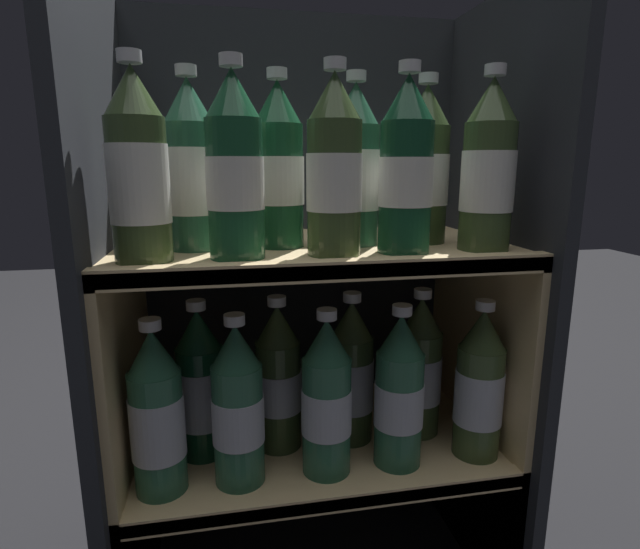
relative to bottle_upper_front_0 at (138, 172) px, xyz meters
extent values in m
cube|color=#23262B|center=(0.23, 0.28, -0.21)|extent=(0.61, 0.02, 0.95)
cube|color=#23262B|center=(-0.07, 0.10, -0.21)|extent=(0.02, 0.38, 0.95)
cube|color=#23262B|center=(0.53, 0.10, -0.21)|extent=(0.02, 0.38, 0.95)
cube|color=#DBBC84|center=(0.23, 0.10, -0.44)|extent=(0.57, 0.34, 0.02)
cube|color=#DBBC84|center=(0.23, -0.06, -0.44)|extent=(0.57, 0.02, 0.03)
cube|color=#DBBC84|center=(-0.05, 0.10, -0.57)|extent=(0.01, 0.34, 0.24)
cube|color=#DBBC84|center=(0.51, 0.10, -0.57)|extent=(0.01, 0.34, 0.24)
cube|color=#DBBC84|center=(0.23, 0.10, -0.12)|extent=(0.57, 0.34, 0.02)
cube|color=#DBBC84|center=(0.23, -0.06, -0.12)|extent=(0.57, 0.02, 0.03)
cube|color=#DBBC84|center=(-0.05, 0.10, -0.41)|extent=(0.01, 0.34, 0.56)
cube|color=#DBBC84|center=(0.51, 0.10, -0.41)|extent=(0.01, 0.34, 0.56)
cylinder|color=#384C28|center=(0.00, 0.00, -0.02)|extent=(0.07, 0.07, 0.17)
cylinder|color=silver|center=(0.00, 0.00, -0.01)|extent=(0.07, 0.07, 0.09)
cone|color=#384C28|center=(0.00, 0.00, 0.09)|extent=(0.07, 0.07, 0.06)
cylinder|color=silver|center=(0.00, 0.00, 0.13)|extent=(0.03, 0.03, 0.01)
cylinder|color=#194C2D|center=(0.11, 0.00, -0.02)|extent=(0.07, 0.07, 0.17)
cylinder|color=silver|center=(0.11, 0.00, -0.01)|extent=(0.07, 0.07, 0.06)
cone|color=#194C2D|center=(0.11, 0.00, 0.09)|extent=(0.07, 0.07, 0.06)
cylinder|color=silver|center=(0.11, 0.00, 0.13)|extent=(0.03, 0.03, 0.01)
cylinder|color=#384C28|center=(0.24, 0.00, -0.02)|extent=(0.07, 0.07, 0.17)
cylinder|color=silver|center=(0.24, 0.00, -0.01)|extent=(0.07, 0.07, 0.07)
cone|color=#384C28|center=(0.24, 0.00, 0.09)|extent=(0.07, 0.07, 0.06)
cylinder|color=silver|center=(0.24, 0.00, 0.13)|extent=(0.03, 0.03, 0.01)
cylinder|color=#144228|center=(0.34, 0.00, -0.02)|extent=(0.07, 0.07, 0.17)
cylinder|color=silver|center=(0.34, 0.00, -0.01)|extent=(0.07, 0.07, 0.06)
cone|color=#144228|center=(0.34, 0.00, 0.09)|extent=(0.07, 0.07, 0.06)
cylinder|color=silver|center=(0.34, 0.00, 0.13)|extent=(0.03, 0.03, 0.01)
cylinder|color=#384C28|center=(0.45, 0.00, -0.02)|extent=(0.07, 0.07, 0.17)
cylinder|color=silver|center=(0.45, 0.00, -0.01)|extent=(0.07, 0.07, 0.08)
cone|color=#384C28|center=(0.45, 0.00, 0.09)|extent=(0.07, 0.07, 0.06)
cylinder|color=silver|center=(0.45, 0.00, 0.13)|extent=(0.03, 0.03, 0.01)
cylinder|color=#285B42|center=(0.06, 0.08, -0.02)|extent=(0.07, 0.07, 0.17)
cylinder|color=silver|center=(0.06, 0.08, -0.01)|extent=(0.07, 0.07, 0.09)
cone|color=#285B42|center=(0.06, 0.08, 0.09)|extent=(0.07, 0.07, 0.06)
cylinder|color=silver|center=(0.06, 0.08, 0.13)|extent=(0.03, 0.03, 0.01)
cylinder|color=#194C2D|center=(0.18, 0.08, -0.02)|extent=(0.07, 0.07, 0.17)
cylinder|color=silver|center=(0.18, 0.08, -0.01)|extent=(0.07, 0.07, 0.07)
cone|color=#194C2D|center=(0.18, 0.08, 0.09)|extent=(0.07, 0.07, 0.06)
cylinder|color=silver|center=(0.18, 0.08, 0.13)|extent=(0.03, 0.03, 0.01)
cylinder|color=#285B42|center=(0.29, 0.08, -0.02)|extent=(0.07, 0.07, 0.17)
cylinder|color=silver|center=(0.29, 0.08, -0.01)|extent=(0.07, 0.07, 0.09)
cone|color=#285B42|center=(0.29, 0.08, 0.09)|extent=(0.07, 0.07, 0.06)
cylinder|color=silver|center=(0.29, 0.08, 0.13)|extent=(0.03, 0.03, 0.01)
cylinder|color=#384C28|center=(0.40, 0.08, -0.02)|extent=(0.07, 0.07, 0.17)
cylinder|color=silver|center=(0.40, 0.08, -0.01)|extent=(0.07, 0.07, 0.07)
cone|color=#384C28|center=(0.40, 0.08, 0.09)|extent=(0.07, 0.07, 0.06)
cylinder|color=silver|center=(0.40, 0.08, 0.13)|extent=(0.03, 0.03, 0.01)
cylinder|color=#285B42|center=(0.00, 0.00, -0.34)|extent=(0.07, 0.07, 0.17)
cylinder|color=#ADB2C1|center=(0.00, 0.00, -0.33)|extent=(0.07, 0.07, 0.09)
cone|color=#285B42|center=(0.00, 0.00, -0.23)|extent=(0.07, 0.07, 0.06)
cylinder|color=silver|center=(0.00, 0.00, -0.19)|extent=(0.03, 0.03, 0.01)
cylinder|color=#285B42|center=(0.11, 0.00, -0.34)|extent=(0.07, 0.07, 0.17)
cylinder|color=#ADB2C1|center=(0.11, 0.00, -0.33)|extent=(0.07, 0.07, 0.07)
cone|color=#285B42|center=(0.11, 0.00, -0.23)|extent=(0.07, 0.07, 0.06)
cylinder|color=silver|center=(0.11, 0.00, -0.19)|extent=(0.03, 0.03, 0.01)
cylinder|color=#285B42|center=(0.23, 0.00, -0.34)|extent=(0.07, 0.07, 0.17)
cylinder|color=#ADB2C1|center=(0.23, 0.00, -0.33)|extent=(0.07, 0.07, 0.07)
cone|color=#285B42|center=(0.23, 0.00, -0.23)|extent=(0.07, 0.07, 0.06)
cylinder|color=silver|center=(0.23, 0.00, -0.19)|extent=(0.03, 0.03, 0.01)
cylinder|color=#285B42|center=(0.34, 0.00, -0.34)|extent=(0.07, 0.07, 0.17)
cylinder|color=#ADB2C1|center=(0.34, 0.00, -0.33)|extent=(0.07, 0.07, 0.07)
cone|color=#285B42|center=(0.34, 0.00, -0.23)|extent=(0.07, 0.07, 0.06)
cylinder|color=silver|center=(0.34, 0.00, -0.19)|extent=(0.03, 0.03, 0.01)
cylinder|color=#384C28|center=(0.47, 0.00, -0.34)|extent=(0.07, 0.07, 0.17)
cylinder|color=#ADB2C1|center=(0.47, 0.00, -0.33)|extent=(0.07, 0.07, 0.08)
cone|color=#384C28|center=(0.47, 0.00, -0.23)|extent=(0.07, 0.07, 0.06)
cylinder|color=silver|center=(0.47, 0.00, -0.19)|extent=(0.03, 0.03, 0.01)
cylinder|color=#144228|center=(0.05, 0.08, -0.34)|extent=(0.07, 0.07, 0.17)
cylinder|color=#ADB2C1|center=(0.05, 0.08, -0.33)|extent=(0.07, 0.07, 0.09)
cone|color=#144228|center=(0.05, 0.08, -0.23)|extent=(0.07, 0.07, 0.06)
cylinder|color=silver|center=(0.05, 0.08, -0.19)|extent=(0.03, 0.03, 0.01)
cylinder|color=#384C28|center=(0.17, 0.08, -0.34)|extent=(0.07, 0.07, 0.17)
cylinder|color=#ADB2C1|center=(0.17, 0.08, -0.33)|extent=(0.07, 0.07, 0.06)
cone|color=#384C28|center=(0.17, 0.08, -0.23)|extent=(0.07, 0.07, 0.06)
cylinder|color=silver|center=(0.17, 0.08, -0.19)|extent=(0.03, 0.03, 0.01)
cylinder|color=#384C28|center=(0.29, 0.08, -0.34)|extent=(0.07, 0.07, 0.17)
cylinder|color=#ADB2C1|center=(0.29, 0.08, -0.33)|extent=(0.07, 0.07, 0.08)
cone|color=#384C28|center=(0.29, 0.08, -0.23)|extent=(0.07, 0.07, 0.06)
cylinder|color=silver|center=(0.29, 0.08, -0.19)|extent=(0.03, 0.03, 0.01)
cylinder|color=#384C28|center=(0.40, 0.08, -0.34)|extent=(0.07, 0.07, 0.17)
cylinder|color=#ADB2C1|center=(0.40, 0.08, -0.33)|extent=(0.07, 0.07, 0.08)
cone|color=#384C28|center=(0.40, 0.08, -0.23)|extent=(0.07, 0.07, 0.06)
cylinder|color=silver|center=(0.40, 0.08, -0.19)|extent=(0.03, 0.03, 0.01)
camera|label=1|loc=(0.10, -0.64, 0.01)|focal=28.00mm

